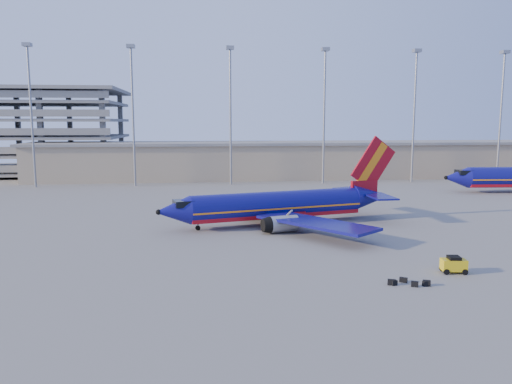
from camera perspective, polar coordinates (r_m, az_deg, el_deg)
The scene contains 7 objects.
ground at distance 61.82m, azimuth 4.21°, elevation -4.37°, with size 220.00×220.00×0.00m, color slate.
terminal_building at distance 119.57m, azimuth 3.99°, elevation 3.74°, with size 122.00×16.00×8.50m.
parking_garage at distance 142.89m, azimuth -27.25°, elevation 6.55°, with size 62.00×32.00×21.40m.
light_mast_row at distance 106.66m, azimuth 2.52°, elevation 10.34°, with size 101.60×1.60×28.65m.
aircraft_main at distance 65.05m, azimuth 3.00°, elevation -1.56°, with size 32.84×31.19×11.32m.
baggage_tug at distance 47.73m, azimuth 21.66°, elevation -7.68°, with size 2.27×1.55×1.52m.
luggage_pile at distance 43.29m, azimuth 17.17°, elevation -9.86°, with size 3.49×1.74×0.48m.
Camera 1 is at (-10.91, -59.38, 13.26)m, focal length 35.00 mm.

